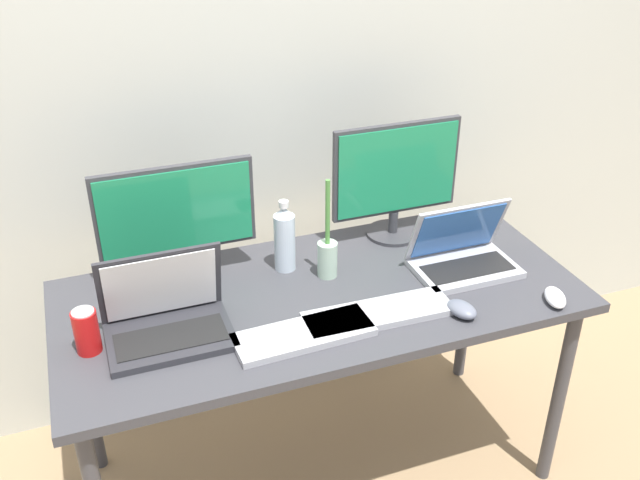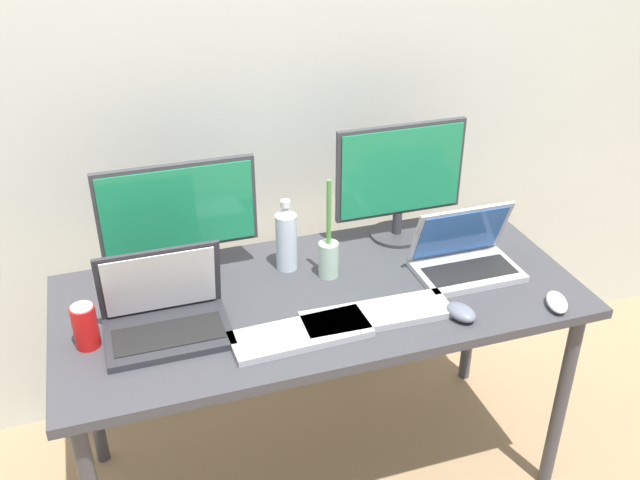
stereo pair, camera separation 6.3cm
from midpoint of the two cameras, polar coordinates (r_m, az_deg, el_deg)
The scene contains 14 objects.
ground_plane at distance 2.61m, azimuth 0.72°, elevation -17.85°, with size 16.00×16.00×0.00m, color #9E7F5B.
wall_back at distance 2.42m, azimuth -3.73°, elevation 14.52°, with size 7.00×0.08×2.60m, color silver.
work_desk at distance 2.17m, azimuth 0.84°, elevation -5.74°, with size 1.55×0.70×0.74m.
monitor_left at distance 2.15m, azimuth -10.41°, elevation 1.71°, with size 0.47×0.21×0.37m.
monitor_center at distance 2.35m, azimuth 7.19°, elevation 4.93°, with size 0.44×0.18×0.40m.
laptop_silver at distance 1.98m, azimuth -11.40°, elevation -5.79°, with size 0.33×0.23×0.24m.
laptop_secondary at distance 2.26m, azimuth 12.26°, elevation -1.27°, with size 0.32×0.21×0.21m.
keyboard_main at distance 2.03m, azimuth 5.49°, elevation -5.98°, with size 0.43×0.13×0.02m, color #B2B2B7.
keyboard_aux at distance 1.95m, azimuth -0.62°, elevation -7.55°, with size 0.38×0.14×0.02m, color #B2B2B7.
mouse_by_keyboard at distance 2.06m, azimuth 12.09°, elevation -5.68°, with size 0.06×0.10×0.04m, color slate.
mouse_by_laptop at distance 2.18m, azimuth 19.21°, elevation -4.72°, with size 0.06×0.11×0.03m, color silver.
water_bottle at distance 2.20m, azimuth -1.90°, elevation 0.18°, with size 0.07×0.07×0.24m.
soda_can_near_keyboard at distance 1.97m, azimuth -17.40°, elevation -6.61°, with size 0.07×0.07×0.13m.
bamboo_vase at distance 2.17m, azimuth 1.52°, elevation -1.26°, with size 0.06×0.06×0.32m.
Camera 2 is at (-0.55, -1.68, 1.92)m, focal length 40.00 mm.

